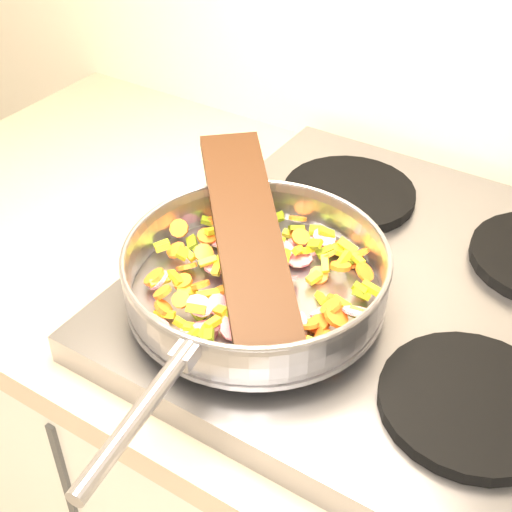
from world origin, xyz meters
The scene contains 7 objects.
cooktop centered at (-0.70, 1.67, 0.92)m, with size 0.60×0.60×0.04m, color #939399.
grate_fl centered at (-0.84, 1.52, 0.95)m, with size 0.19×0.19×0.02m, color black.
grate_fr centered at (-0.56, 1.52, 0.95)m, with size 0.19×0.19×0.02m, color black.
grate_bl centered at (-0.84, 1.81, 0.95)m, with size 0.19×0.19×0.02m, color black.
saute_pan centered at (-0.83, 1.54, 0.99)m, with size 0.35×0.52×0.06m.
vegetable_heap centered at (-0.83, 1.54, 0.98)m, with size 0.30×0.29×0.05m.
wooden_spatula centered at (-0.86, 1.57, 1.02)m, with size 0.33×0.08×0.02m, color black.
Camera 1 is at (-0.49, 1.01, 1.51)m, focal length 50.00 mm.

